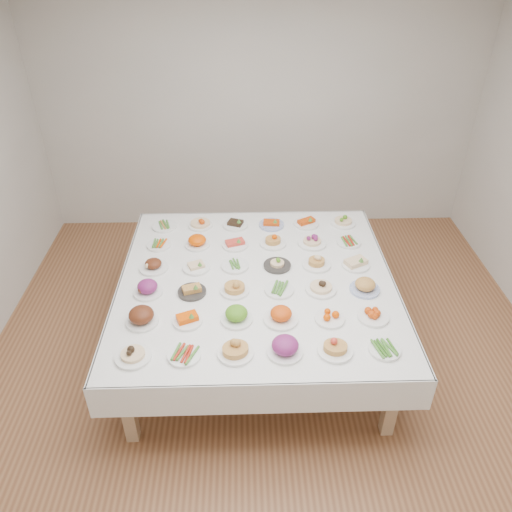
{
  "coord_description": "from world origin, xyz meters",
  "views": [
    {
      "loc": [
        -0.2,
        -3.08,
        3.23
      ],
      "look_at": [
        -0.1,
        0.38,
        0.88
      ],
      "focal_mm": 35.0,
      "sensor_mm": 36.0,
      "label": 1
    }
  ],
  "objects_px": {
    "dish_18": "(153,263)",
    "dish_35": "(343,219)",
    "dish_0": "(132,351)",
    "display_table": "(257,285)"
  },
  "relations": [
    {
      "from": "display_table",
      "to": "dish_18",
      "type": "relative_size",
      "value": 9.48
    },
    {
      "from": "display_table",
      "to": "dish_35",
      "type": "distance_m",
      "value": 1.24
    },
    {
      "from": "display_table",
      "to": "dish_35",
      "type": "bearing_deg",
      "value": 44.99
    },
    {
      "from": "dish_18",
      "to": "dish_35",
      "type": "height_order",
      "value": "dish_18"
    },
    {
      "from": "dish_0",
      "to": "dish_35",
      "type": "distance_m",
      "value": 2.46
    },
    {
      "from": "dish_0",
      "to": "dish_35",
      "type": "relative_size",
      "value": 1.04
    },
    {
      "from": "display_table",
      "to": "dish_35",
      "type": "height_order",
      "value": "dish_35"
    },
    {
      "from": "dish_0",
      "to": "dish_18",
      "type": "height_order",
      "value": "dish_0"
    },
    {
      "from": "display_table",
      "to": "dish_18",
      "type": "bearing_deg",
      "value": 168.95
    },
    {
      "from": "dish_18",
      "to": "dish_0",
      "type": "bearing_deg",
      "value": -89.66
    }
  ]
}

